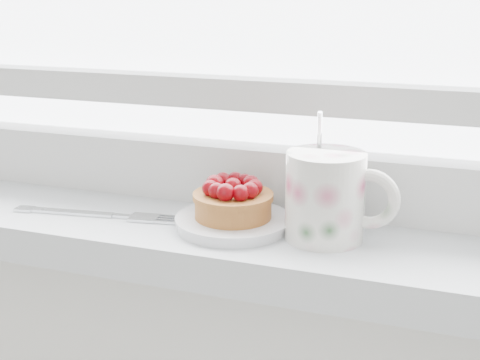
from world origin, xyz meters
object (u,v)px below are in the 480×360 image
at_px(saucer, 233,222).
at_px(fork, 99,214).
at_px(raspberry_tart, 233,199).
at_px(floral_mug, 328,195).

height_order(saucer, fork, saucer).
bearing_deg(raspberry_tart, fork, -173.96).
xyz_separation_m(raspberry_tart, fork, (-0.15, -0.02, -0.03)).
xyz_separation_m(floral_mug, fork, (-0.26, -0.02, -0.05)).
bearing_deg(fork, saucer, 6.04).
bearing_deg(fork, raspberry_tart, 6.04).
bearing_deg(fork, floral_mug, 4.23).
xyz_separation_m(saucer, fork, (-0.15, -0.02, -0.00)).
relative_size(raspberry_tart, floral_mug, 0.66).
xyz_separation_m(raspberry_tart, floral_mug, (0.10, 0.00, 0.02)).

